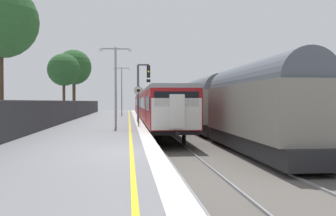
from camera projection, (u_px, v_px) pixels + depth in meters
name	position (u px, v px, depth m)	size (l,w,h in m)	color
ground	(218.00, 168.00, 12.78)	(17.40, 110.00, 1.21)	slate
commuter_train_at_platform	(152.00, 105.00, 40.27)	(2.83, 42.15, 3.81)	maroon
freight_train_adjacent_track	(224.00, 104.00, 25.39)	(2.60, 25.66, 4.65)	#232326
signal_gantry	(142.00, 86.00, 30.21)	(1.10, 0.24, 4.73)	#47474C
speed_limit_sign	(138.00, 101.00, 25.66)	(0.59, 0.08, 2.74)	#59595B
platform_lamp_mid	(116.00, 80.00, 23.28)	(2.00, 0.20, 5.09)	#93999E
platform_lamp_far	(122.00, 87.00, 44.78)	(2.00, 0.20, 5.79)	#93999E
background_tree_left	(1.00, 23.00, 20.66)	(4.16, 4.16, 8.27)	#473323
background_tree_centre	(64.00, 71.00, 40.95)	(3.57, 3.57, 6.97)	#473323
background_tree_right	(74.00, 68.00, 47.66)	(4.51, 4.51, 8.35)	#473323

